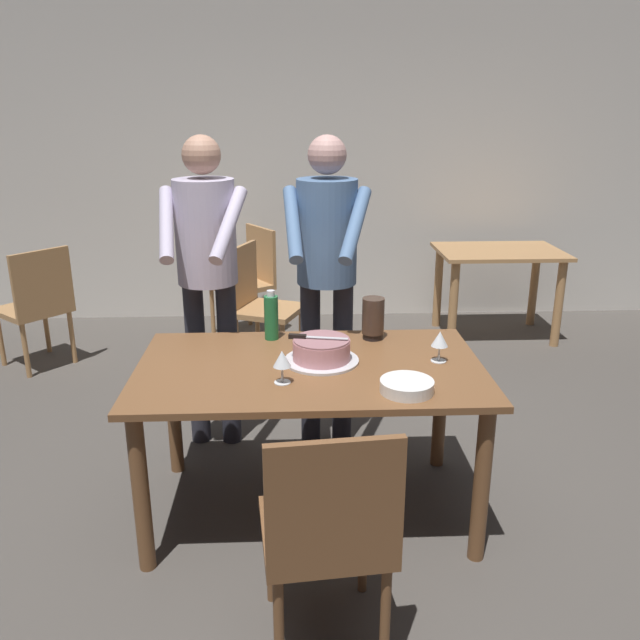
{
  "coord_description": "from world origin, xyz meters",
  "views": [
    {
      "loc": [
        -0.08,
        -2.69,
        1.85
      ],
      "look_at": [
        0.05,
        0.19,
        0.9
      ],
      "focal_mm": 36.35,
      "sensor_mm": 36.0,
      "label": 1
    }
  ],
  "objects_px": {
    "hurricane_lamp": "(373,318)",
    "background_chair_0": "(259,301)",
    "chair_near_side": "(328,530)",
    "background_chair_2": "(248,277)",
    "cake_on_platter": "(321,351)",
    "water_bottle": "(271,317)",
    "background_chair_1": "(37,303)",
    "plate_stack": "(407,386)",
    "person_standing_beside": "(207,260)",
    "person_cutting_cake": "(327,260)",
    "main_dining_table": "(310,387)",
    "cake_knife": "(306,337)",
    "wine_glass_near": "(440,340)",
    "background_table": "(498,269)",
    "wine_glass_far": "(282,360)"
  },
  "relations": [
    {
      "from": "hurricane_lamp",
      "to": "background_chair_2",
      "type": "relative_size",
      "value": 0.23
    },
    {
      "from": "main_dining_table",
      "to": "cake_knife",
      "type": "height_order",
      "value": "cake_knife"
    },
    {
      "from": "cake_knife",
      "to": "background_table",
      "type": "bearing_deg",
      "value": 55.4
    },
    {
      "from": "wine_glass_far",
      "to": "person_cutting_cake",
      "type": "height_order",
      "value": "person_cutting_cake"
    },
    {
      "from": "cake_on_platter",
      "to": "background_chair_2",
      "type": "bearing_deg",
      "value": 100.93
    },
    {
      "from": "background_chair_1",
      "to": "background_chair_2",
      "type": "distance_m",
      "value": 1.65
    },
    {
      "from": "cake_on_platter",
      "to": "background_chair_2",
      "type": "xyz_separation_m",
      "value": [
        -0.49,
        2.56,
        -0.31
      ]
    },
    {
      "from": "water_bottle",
      "to": "hurricane_lamp",
      "type": "height_order",
      "value": "water_bottle"
    },
    {
      "from": "chair_near_side",
      "to": "background_chair_2",
      "type": "height_order",
      "value": "same"
    },
    {
      "from": "main_dining_table",
      "to": "cake_knife",
      "type": "relative_size",
      "value": 5.76
    },
    {
      "from": "background_chair_1",
      "to": "hurricane_lamp",
      "type": "bearing_deg",
      "value": -34.7
    },
    {
      "from": "hurricane_lamp",
      "to": "plate_stack",
      "type": "bearing_deg",
      "value": -84.58
    },
    {
      "from": "background_chair_0",
      "to": "cake_on_platter",
      "type": "bearing_deg",
      "value": -78.56
    },
    {
      "from": "person_cutting_cake",
      "to": "water_bottle",
      "type": "bearing_deg",
      "value": -132.64
    },
    {
      "from": "chair_near_side",
      "to": "background_table",
      "type": "relative_size",
      "value": 0.9
    },
    {
      "from": "water_bottle",
      "to": "hurricane_lamp",
      "type": "bearing_deg",
      "value": -2.36
    },
    {
      "from": "wine_glass_far",
      "to": "wine_glass_near",
      "type": "bearing_deg",
      "value": 16.53
    },
    {
      "from": "background_chair_1",
      "to": "background_chair_2",
      "type": "relative_size",
      "value": 1.0
    },
    {
      "from": "plate_stack",
      "to": "person_standing_beside",
      "type": "relative_size",
      "value": 0.13
    },
    {
      "from": "main_dining_table",
      "to": "chair_near_side",
      "type": "bearing_deg",
      "value": -87.58
    },
    {
      "from": "wine_glass_far",
      "to": "background_table",
      "type": "bearing_deg",
      "value": 56.34
    },
    {
      "from": "wine_glass_far",
      "to": "background_chair_2",
      "type": "distance_m",
      "value": 2.83
    },
    {
      "from": "cake_on_platter",
      "to": "hurricane_lamp",
      "type": "distance_m",
      "value": 0.41
    },
    {
      "from": "wine_glass_near",
      "to": "background_chair_1",
      "type": "relative_size",
      "value": 0.16
    },
    {
      "from": "person_standing_beside",
      "to": "chair_near_side",
      "type": "distance_m",
      "value": 1.74
    },
    {
      "from": "main_dining_table",
      "to": "wine_glass_near",
      "type": "relative_size",
      "value": 10.77
    },
    {
      "from": "background_table",
      "to": "background_chair_0",
      "type": "distance_m",
      "value": 2.02
    },
    {
      "from": "cake_knife",
      "to": "water_bottle",
      "type": "relative_size",
      "value": 1.08
    },
    {
      "from": "plate_stack",
      "to": "hurricane_lamp",
      "type": "height_order",
      "value": "hurricane_lamp"
    },
    {
      "from": "wine_glass_near",
      "to": "background_chair_1",
      "type": "xyz_separation_m",
      "value": [
        -2.52,
        1.88,
        -0.36
      ]
    },
    {
      "from": "main_dining_table",
      "to": "cake_on_platter",
      "type": "bearing_deg",
      "value": 36.21
    },
    {
      "from": "hurricane_lamp",
      "to": "person_cutting_cake",
      "type": "relative_size",
      "value": 0.12
    },
    {
      "from": "wine_glass_far",
      "to": "background_chair_0",
      "type": "relative_size",
      "value": 0.16
    },
    {
      "from": "water_bottle",
      "to": "person_cutting_cake",
      "type": "distance_m",
      "value": 0.48
    },
    {
      "from": "wine_glass_near",
      "to": "background_chair_2",
      "type": "height_order",
      "value": "background_chair_2"
    },
    {
      "from": "cake_knife",
      "to": "water_bottle",
      "type": "distance_m",
      "value": 0.35
    },
    {
      "from": "background_table",
      "to": "background_chair_1",
      "type": "bearing_deg",
      "value": -171.47
    },
    {
      "from": "plate_stack",
      "to": "background_chair_1",
      "type": "relative_size",
      "value": 0.24
    },
    {
      "from": "person_cutting_cake",
      "to": "chair_near_side",
      "type": "xyz_separation_m",
      "value": [
        -0.08,
        -1.51,
        -0.58
      ]
    },
    {
      "from": "chair_near_side",
      "to": "cake_knife",
      "type": "bearing_deg",
      "value": 93.32
    },
    {
      "from": "background_chair_0",
      "to": "person_cutting_cake",
      "type": "bearing_deg",
      "value": -70.39
    },
    {
      "from": "hurricane_lamp",
      "to": "background_chair_0",
      "type": "bearing_deg",
      "value": 112.61
    },
    {
      "from": "person_standing_beside",
      "to": "background_chair_1",
      "type": "height_order",
      "value": "person_standing_beside"
    },
    {
      "from": "wine_glass_near",
      "to": "person_standing_beside",
      "type": "bearing_deg",
      "value": 148.49
    },
    {
      "from": "wine_glass_near",
      "to": "background_table",
      "type": "bearing_deg",
      "value": 66.72
    },
    {
      "from": "hurricane_lamp",
      "to": "person_standing_beside",
      "type": "relative_size",
      "value": 0.12
    },
    {
      "from": "cake_knife",
      "to": "main_dining_table",
      "type": "bearing_deg",
      "value": -72.87
    },
    {
      "from": "main_dining_table",
      "to": "person_standing_beside",
      "type": "xyz_separation_m",
      "value": [
        -0.53,
        0.7,
        0.43
      ]
    },
    {
      "from": "cake_knife",
      "to": "chair_near_side",
      "type": "relative_size",
      "value": 0.3
    },
    {
      "from": "plate_stack",
      "to": "chair_near_side",
      "type": "distance_m",
      "value": 0.7
    }
  ]
}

